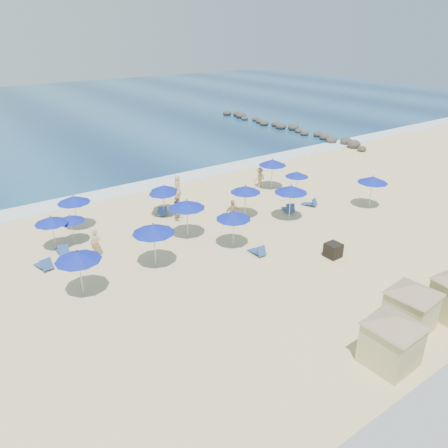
{
  "coord_description": "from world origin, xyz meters",
  "views": [
    {
      "loc": [
        -16.27,
        -17.32,
        12.62
      ],
      "look_at": [
        -1.69,
        3.0,
        1.21
      ],
      "focal_mm": 35.0,
      "sensor_mm": 36.0,
      "label": 1
    }
  ],
  "objects_px": {
    "trash_bin": "(333,250)",
    "beachgoer_4": "(177,185)",
    "umbrella_13": "(163,191)",
    "umbrella_8": "(291,189)",
    "umbrella_11": "(373,180)",
    "umbrella_9": "(272,162)",
    "beachgoer_2": "(233,213)",
    "umbrella_5": "(187,204)",
    "beachgoer_3": "(259,178)",
    "umbrella_2": "(74,199)",
    "cabana_0": "(393,334)",
    "umbrella_12": "(70,218)",
    "rock_jetty": "(285,127)",
    "umbrella_3": "(153,229)",
    "umbrella_1": "(78,256)",
    "cabana_1": "(412,301)",
    "umbrella_0": "(51,220)",
    "beachgoer_0": "(96,243)",
    "umbrella_4": "(164,188)",
    "umbrella_6": "(233,215)",
    "umbrella_10": "(297,174)",
    "umbrella_7": "(245,189)"
  },
  "relations": [
    {
      "from": "cabana_1",
      "to": "umbrella_10",
      "type": "bearing_deg",
      "value": 63.06
    },
    {
      "from": "umbrella_10",
      "to": "beachgoer_2",
      "type": "bearing_deg",
      "value": -168.24
    },
    {
      "from": "cabana_1",
      "to": "umbrella_5",
      "type": "relative_size",
      "value": 1.51
    },
    {
      "from": "umbrella_8",
      "to": "beachgoer_0",
      "type": "height_order",
      "value": "umbrella_8"
    },
    {
      "from": "umbrella_6",
      "to": "umbrella_7",
      "type": "bearing_deg",
      "value": 42.9
    },
    {
      "from": "beachgoer_2",
      "to": "umbrella_5",
      "type": "bearing_deg",
      "value": 13.69
    },
    {
      "from": "umbrella_0",
      "to": "umbrella_12",
      "type": "xyz_separation_m",
      "value": [
        1.14,
        0.09,
        -0.21
      ]
    },
    {
      "from": "beachgoer_2",
      "to": "beachgoer_4",
      "type": "distance_m",
      "value": 7.41
    },
    {
      "from": "umbrella_4",
      "to": "umbrella_7",
      "type": "relative_size",
      "value": 0.9
    },
    {
      "from": "beachgoer_4",
      "to": "umbrella_9",
      "type": "bearing_deg",
      "value": 99.15
    },
    {
      "from": "umbrella_10",
      "to": "beachgoer_4",
      "type": "height_order",
      "value": "umbrella_10"
    },
    {
      "from": "cabana_0",
      "to": "umbrella_1",
      "type": "height_order",
      "value": "umbrella_1"
    },
    {
      "from": "umbrella_9",
      "to": "umbrella_12",
      "type": "bearing_deg",
      "value": -178.46
    },
    {
      "from": "cabana_0",
      "to": "umbrella_13",
      "type": "bearing_deg",
      "value": 90.66
    },
    {
      "from": "umbrella_8",
      "to": "beachgoer_0",
      "type": "bearing_deg",
      "value": 168.12
    },
    {
      "from": "beachgoer_0",
      "to": "cabana_1",
      "type": "bearing_deg",
      "value": -13.88
    },
    {
      "from": "umbrella_4",
      "to": "umbrella_5",
      "type": "relative_size",
      "value": 0.84
    },
    {
      "from": "umbrella_1",
      "to": "umbrella_6",
      "type": "xyz_separation_m",
      "value": [
        9.45,
        -0.18,
        -0.14
      ]
    },
    {
      "from": "umbrella_4",
      "to": "umbrella_12",
      "type": "xyz_separation_m",
      "value": [
        -7.15,
        -1.07,
        -0.17
      ]
    },
    {
      "from": "umbrella_1",
      "to": "umbrella_13",
      "type": "distance_m",
      "value": 10.48
    },
    {
      "from": "cabana_1",
      "to": "beachgoer_3",
      "type": "distance_m",
      "value": 19.82
    },
    {
      "from": "cabana_0",
      "to": "umbrella_12",
      "type": "bearing_deg",
      "value": 110.86
    },
    {
      "from": "umbrella_0",
      "to": "beachgoer_3",
      "type": "height_order",
      "value": "umbrella_0"
    },
    {
      "from": "umbrella_7",
      "to": "umbrella_11",
      "type": "distance_m",
      "value": 9.71
    },
    {
      "from": "umbrella_2",
      "to": "trash_bin",
      "type": "bearing_deg",
      "value": -49.07
    },
    {
      "from": "beachgoer_4",
      "to": "cabana_1",
      "type": "bearing_deg",
      "value": 33.52
    },
    {
      "from": "umbrella_1",
      "to": "umbrella_13",
      "type": "xyz_separation_m",
      "value": [
        8.2,
        6.51,
        -0.31
      ]
    },
    {
      "from": "umbrella_4",
      "to": "beachgoer_2",
      "type": "bearing_deg",
      "value": -59.86
    },
    {
      "from": "umbrella_9",
      "to": "beachgoer_2",
      "type": "height_order",
      "value": "umbrella_9"
    },
    {
      "from": "umbrella_3",
      "to": "beachgoer_2",
      "type": "height_order",
      "value": "umbrella_3"
    },
    {
      "from": "umbrella_10",
      "to": "beachgoer_0",
      "type": "xyz_separation_m",
      "value": [
        -16.73,
        -0.34,
        -1.02
      ]
    },
    {
      "from": "umbrella_8",
      "to": "umbrella_13",
      "type": "xyz_separation_m",
      "value": [
        -7.02,
        5.63,
        -0.32
      ]
    },
    {
      "from": "umbrella_4",
      "to": "umbrella_6",
      "type": "relative_size",
      "value": 0.91
    },
    {
      "from": "umbrella_5",
      "to": "umbrella_7",
      "type": "bearing_deg",
      "value": 4.38
    },
    {
      "from": "umbrella_0",
      "to": "umbrella_8",
      "type": "height_order",
      "value": "umbrella_8"
    },
    {
      "from": "trash_bin",
      "to": "beachgoer_4",
      "type": "height_order",
      "value": "beachgoer_4"
    },
    {
      "from": "umbrella_13",
      "to": "trash_bin",
      "type": "bearing_deg",
      "value": -64.62
    },
    {
      "from": "beachgoer_0",
      "to": "umbrella_2",
      "type": "bearing_deg",
      "value": 130.98
    },
    {
      "from": "umbrella_5",
      "to": "beachgoer_3",
      "type": "relative_size",
      "value": 1.55
    },
    {
      "from": "umbrella_5",
      "to": "rock_jetty",
      "type": "bearing_deg",
      "value": 36.3
    },
    {
      "from": "umbrella_5",
      "to": "umbrella_10",
      "type": "relative_size",
      "value": 1.24
    },
    {
      "from": "trash_bin",
      "to": "umbrella_7",
      "type": "height_order",
      "value": "umbrella_7"
    },
    {
      "from": "rock_jetty",
      "to": "umbrella_5",
      "type": "relative_size",
      "value": 10.0
    },
    {
      "from": "beachgoer_3",
      "to": "umbrella_12",
      "type": "bearing_deg",
      "value": 0.38
    },
    {
      "from": "umbrella_8",
      "to": "umbrella_11",
      "type": "bearing_deg",
      "value": -16.06
    },
    {
      "from": "umbrella_6",
      "to": "umbrella_4",
      "type": "bearing_deg",
      "value": 96.33
    },
    {
      "from": "umbrella_6",
      "to": "beachgoer_0",
      "type": "xyz_separation_m",
      "value": [
        -7.33,
        3.82,
        -1.28
      ]
    },
    {
      "from": "cabana_1",
      "to": "umbrella_0",
      "type": "height_order",
      "value": "cabana_1"
    },
    {
      "from": "umbrella_0",
      "to": "umbrella_10",
      "type": "xyz_separation_m",
      "value": [
        18.5,
        -1.97,
        -0.1
      ]
    },
    {
      "from": "umbrella_5",
      "to": "cabana_1",
      "type": "bearing_deg",
      "value": -76.9
    }
  ]
}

